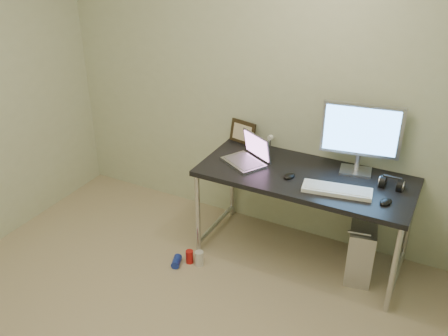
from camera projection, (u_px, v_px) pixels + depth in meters
wall_back at (254, 85)px, 3.98m from camera, size 3.50×0.02×2.50m
desk at (305, 184)px, 3.74m from camera, size 1.59×0.70×0.75m
tower_computer at (361, 247)px, 3.78m from camera, size 0.26×0.46×0.48m
cable_a at (366, 209)px, 3.93m from camera, size 0.01×0.16×0.69m
cable_b at (376, 216)px, 3.89m from camera, size 0.02×0.11×0.71m
can_red at (190, 257)px, 3.95m from camera, size 0.06×0.06×0.11m
can_white at (199, 258)px, 3.92m from camera, size 0.08×0.08×0.12m
can_blue at (177, 261)px, 3.93m from camera, size 0.10×0.13×0.07m
laptop at (249, 156)px, 3.87m from camera, size 0.40×0.38×0.22m
monitor at (361, 133)px, 3.60m from camera, size 0.57×0.20×0.54m
keyboard at (337, 190)px, 3.47m from camera, size 0.50×0.23×0.03m
mouse_right at (386, 201)px, 3.34m from camera, size 0.10×0.13×0.04m
mouse_left at (289, 175)px, 3.66m from camera, size 0.09×0.12×0.04m
headphones at (391, 184)px, 3.52m from camera, size 0.16×0.10×0.11m
picture_frame at (243, 132)px, 4.16m from camera, size 0.25×0.11×0.19m
webcam at (270, 139)px, 4.05m from camera, size 0.05×0.04×0.12m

